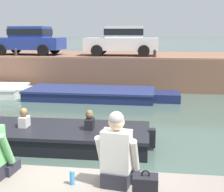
{
  "coord_description": "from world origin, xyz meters",
  "views": [
    {
      "loc": [
        0.87,
        -4.05,
        2.8
      ],
      "look_at": [
        -0.15,
        3.67,
        1.21
      ],
      "focal_mm": 50.0,
      "sensor_mm": 36.0,
      "label": 1
    }
  ],
  "objects_px": {
    "mooring_bollard_mid": "(155,54)",
    "backpack_on_ledge": "(145,190)",
    "car_leftmost_blue": "(29,39)",
    "person_seated_right": "(117,156)",
    "bottle_drink": "(72,177)",
    "motorboat_passing": "(44,136)",
    "car_left_inner_white": "(123,40)",
    "boat_moored_central_navy": "(96,94)",
    "mooring_bollard_west": "(16,53)"
  },
  "relations": [
    {
      "from": "bottle_drink",
      "to": "boat_moored_central_navy",
      "type": "bearing_deg",
      "value": 98.54
    },
    {
      "from": "mooring_bollard_mid",
      "to": "backpack_on_ledge",
      "type": "bearing_deg",
      "value": -90.58
    },
    {
      "from": "person_seated_right",
      "to": "boat_moored_central_navy",
      "type": "bearing_deg",
      "value": 102.01
    },
    {
      "from": "car_leftmost_blue",
      "to": "mooring_bollard_west",
      "type": "distance_m",
      "value": 2.03
    },
    {
      "from": "motorboat_passing",
      "to": "backpack_on_ledge",
      "type": "relative_size",
      "value": 14.53
    },
    {
      "from": "person_seated_right",
      "to": "bottle_drink",
      "type": "distance_m",
      "value": 0.64
    },
    {
      "from": "bottle_drink",
      "to": "backpack_on_ledge",
      "type": "height_order",
      "value": "backpack_on_ledge"
    },
    {
      "from": "car_leftmost_blue",
      "to": "mooring_bollard_west",
      "type": "xyz_separation_m",
      "value": [
        0.06,
        -1.94,
        -0.61
      ]
    },
    {
      "from": "car_leftmost_blue",
      "to": "car_left_inner_white",
      "type": "distance_m",
      "value": 5.19
    },
    {
      "from": "car_leftmost_blue",
      "to": "motorboat_passing",
      "type": "bearing_deg",
      "value": -66.47
    },
    {
      "from": "boat_moored_central_navy",
      "to": "car_leftmost_blue",
      "type": "height_order",
      "value": "car_leftmost_blue"
    },
    {
      "from": "car_leftmost_blue",
      "to": "mooring_bollard_mid",
      "type": "xyz_separation_m",
      "value": [
        6.89,
        -1.94,
        -0.61
      ]
    },
    {
      "from": "car_leftmost_blue",
      "to": "backpack_on_ledge",
      "type": "xyz_separation_m",
      "value": [
        6.78,
        -13.5,
        -1.35
      ]
    },
    {
      "from": "motorboat_passing",
      "to": "car_leftmost_blue",
      "type": "bearing_deg",
      "value": 113.53
    },
    {
      "from": "car_left_inner_white",
      "to": "mooring_bollard_mid",
      "type": "xyz_separation_m",
      "value": [
        1.7,
        -1.94,
        -0.61
      ]
    },
    {
      "from": "mooring_bollard_west",
      "to": "car_leftmost_blue",
      "type": "bearing_deg",
      "value": 91.75
    },
    {
      "from": "mooring_bollard_west",
      "to": "mooring_bollard_mid",
      "type": "bearing_deg",
      "value": 0.0
    },
    {
      "from": "motorboat_passing",
      "to": "car_left_inner_white",
      "type": "bearing_deg",
      "value": 83.72
    },
    {
      "from": "car_left_inner_white",
      "to": "mooring_bollard_mid",
      "type": "relative_size",
      "value": 8.74
    },
    {
      "from": "motorboat_passing",
      "to": "backpack_on_ledge",
      "type": "bearing_deg",
      "value": -56.57
    },
    {
      "from": "car_left_inner_white",
      "to": "mooring_bollard_mid",
      "type": "height_order",
      "value": "car_left_inner_white"
    },
    {
      "from": "boat_moored_central_navy",
      "to": "bottle_drink",
      "type": "distance_m",
      "value": 9.48
    },
    {
      "from": "motorboat_passing",
      "to": "boat_moored_central_navy",
      "type": "bearing_deg",
      "value": 86.94
    },
    {
      "from": "boat_moored_central_navy",
      "to": "bottle_drink",
      "type": "relative_size",
      "value": 31.94
    },
    {
      "from": "motorboat_passing",
      "to": "mooring_bollard_mid",
      "type": "xyz_separation_m",
      "value": [
        2.75,
        7.57,
        1.58
      ]
    },
    {
      "from": "motorboat_passing",
      "to": "bottle_drink",
      "type": "bearing_deg",
      "value": -65.01
    },
    {
      "from": "car_left_inner_white",
      "to": "person_seated_right",
      "type": "relative_size",
      "value": 4.03
    },
    {
      "from": "motorboat_passing",
      "to": "backpack_on_ledge",
      "type": "xyz_separation_m",
      "value": [
        2.63,
        -3.99,
        0.84
      ]
    },
    {
      "from": "car_leftmost_blue",
      "to": "mooring_bollard_mid",
      "type": "relative_size",
      "value": 8.81
    },
    {
      "from": "boat_moored_central_navy",
      "to": "person_seated_right",
      "type": "bearing_deg",
      "value": -77.99
    },
    {
      "from": "person_seated_right",
      "to": "car_leftmost_blue",
      "type": "bearing_deg",
      "value": 116.12
    },
    {
      "from": "boat_moored_central_navy",
      "to": "person_seated_right",
      "type": "height_order",
      "value": "person_seated_right"
    },
    {
      "from": "boat_moored_central_navy",
      "to": "mooring_bollard_west",
      "type": "distance_m",
      "value": 5.04
    },
    {
      "from": "person_seated_right",
      "to": "car_left_inner_white",
      "type": "bearing_deg",
      "value": 95.35
    },
    {
      "from": "mooring_bollard_west",
      "to": "person_seated_right",
      "type": "height_order",
      "value": "mooring_bollard_west"
    },
    {
      "from": "car_leftmost_blue",
      "to": "bottle_drink",
      "type": "relative_size",
      "value": 19.21
    },
    {
      "from": "boat_moored_central_navy",
      "to": "motorboat_passing",
      "type": "bearing_deg",
      "value": -93.06
    },
    {
      "from": "backpack_on_ledge",
      "to": "bottle_drink",
      "type": "bearing_deg",
      "value": 160.31
    },
    {
      "from": "car_left_inner_white",
      "to": "backpack_on_ledge",
      "type": "bearing_deg",
      "value": -83.3
    },
    {
      "from": "mooring_bollard_mid",
      "to": "boat_moored_central_navy",
      "type": "bearing_deg",
      "value": -142.28
    },
    {
      "from": "motorboat_passing",
      "to": "car_leftmost_blue",
      "type": "distance_m",
      "value": 10.6
    },
    {
      "from": "motorboat_passing",
      "to": "bottle_drink",
      "type": "height_order",
      "value": "bottle_drink"
    },
    {
      "from": "boat_moored_central_navy",
      "to": "mooring_bollard_mid",
      "type": "distance_m",
      "value": 3.48
    },
    {
      "from": "car_left_inner_white",
      "to": "mooring_bollard_west",
      "type": "distance_m",
      "value": 5.52
    },
    {
      "from": "boat_moored_central_navy",
      "to": "car_left_inner_white",
      "type": "height_order",
      "value": "car_left_inner_white"
    },
    {
      "from": "car_left_inner_white",
      "to": "bottle_drink",
      "type": "height_order",
      "value": "car_left_inner_white"
    },
    {
      "from": "boat_moored_central_navy",
      "to": "mooring_bollard_mid",
      "type": "xyz_separation_m",
      "value": [
        2.45,
        1.89,
        1.6
      ]
    },
    {
      "from": "person_seated_right",
      "to": "backpack_on_ledge",
      "type": "height_order",
      "value": "person_seated_right"
    },
    {
      "from": "car_leftmost_blue",
      "to": "person_seated_right",
      "type": "bearing_deg",
      "value": -63.88
    },
    {
      "from": "motorboat_passing",
      "to": "bottle_drink",
      "type": "relative_size",
      "value": 29.05
    }
  ]
}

